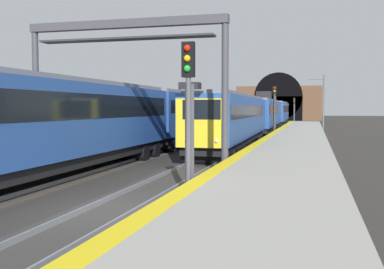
{
  "coord_description": "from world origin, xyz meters",
  "views": [
    {
      "loc": [
        -11.69,
        -5.4,
        2.96
      ],
      "look_at": [
        13.04,
        1.2,
        1.44
      ],
      "focal_mm": 42.57,
      "sensor_mm": 36.0,
      "label": 1
    }
  ],
  "objects_px": {
    "train_main_approaching": "(264,114)",
    "railway_signal_near": "(188,107)",
    "train_adjacent_platform": "(190,114)",
    "overhead_signal_gantry": "(125,57)",
    "catenary_mast_near": "(323,101)",
    "railway_signal_mid": "(274,108)",
    "railway_signal_far": "(294,107)"
  },
  "relations": [
    {
      "from": "train_adjacent_platform",
      "to": "overhead_signal_gantry",
      "type": "bearing_deg",
      "value": 6.95
    },
    {
      "from": "train_adjacent_platform",
      "to": "railway_signal_near",
      "type": "bearing_deg",
      "value": 15.08
    },
    {
      "from": "train_adjacent_platform",
      "to": "railway_signal_near",
      "type": "height_order",
      "value": "train_adjacent_platform"
    },
    {
      "from": "train_adjacent_platform",
      "to": "catenary_mast_near",
      "type": "relative_size",
      "value": 8.59
    },
    {
      "from": "railway_signal_mid",
      "to": "catenary_mast_near",
      "type": "distance_m",
      "value": 18.57
    },
    {
      "from": "train_main_approaching",
      "to": "catenary_mast_near",
      "type": "xyz_separation_m",
      "value": [
        10.66,
        -6.64,
        1.51
      ]
    },
    {
      "from": "train_adjacent_platform",
      "to": "overhead_signal_gantry",
      "type": "xyz_separation_m",
      "value": [
        -19.07,
        -2.33,
        2.67
      ]
    },
    {
      "from": "railway_signal_near",
      "to": "catenary_mast_near",
      "type": "xyz_separation_m",
      "value": [
        49.24,
        -4.87,
        0.76
      ]
    },
    {
      "from": "catenary_mast_near",
      "to": "railway_signal_near",
      "type": "bearing_deg",
      "value": 174.35
    },
    {
      "from": "overhead_signal_gantry",
      "to": "train_adjacent_platform",
      "type": "bearing_deg",
      "value": 6.98
    },
    {
      "from": "overhead_signal_gantry",
      "to": "catenary_mast_near",
      "type": "relative_size",
      "value": 1.22
    },
    {
      "from": "railway_signal_far",
      "to": "catenary_mast_near",
      "type": "distance_m",
      "value": 29.21
    },
    {
      "from": "train_adjacent_platform",
      "to": "railway_signal_mid",
      "type": "relative_size",
      "value": 12.44
    },
    {
      "from": "overhead_signal_gantry",
      "to": "train_main_approaching",
      "type": "bearing_deg",
      "value": -3.95
    },
    {
      "from": "train_main_approaching",
      "to": "railway_signal_near",
      "type": "relative_size",
      "value": 12.25
    },
    {
      "from": "railway_signal_far",
      "to": "catenary_mast_near",
      "type": "relative_size",
      "value": 0.67
    },
    {
      "from": "overhead_signal_gantry",
      "to": "catenary_mast_near",
      "type": "xyz_separation_m",
      "value": [
        44.48,
        -8.97,
        -1.33
      ]
    },
    {
      "from": "train_adjacent_platform",
      "to": "railway_signal_near",
      "type": "xyz_separation_m",
      "value": [
        -23.83,
        -6.43,
        0.59
      ]
    },
    {
      "from": "railway_signal_far",
      "to": "train_main_approaching",
      "type": "bearing_deg",
      "value": -2.56
    },
    {
      "from": "railway_signal_far",
      "to": "catenary_mast_near",
      "type": "bearing_deg",
      "value": 9.61
    },
    {
      "from": "train_main_approaching",
      "to": "overhead_signal_gantry",
      "type": "height_order",
      "value": "overhead_signal_gantry"
    },
    {
      "from": "train_main_approaching",
      "to": "railway_signal_near",
      "type": "bearing_deg",
      "value": 1.72
    },
    {
      "from": "train_main_approaching",
      "to": "railway_signal_near",
      "type": "xyz_separation_m",
      "value": [
        -38.58,
        -1.77,
        0.75
      ]
    },
    {
      "from": "train_main_approaching",
      "to": "railway_signal_mid",
      "type": "xyz_separation_m",
      "value": [
        -7.24,
        -1.77,
        0.71
      ]
    },
    {
      "from": "railway_signal_near",
      "to": "catenary_mast_near",
      "type": "height_order",
      "value": "catenary_mast_near"
    },
    {
      "from": "railway_signal_far",
      "to": "railway_signal_mid",
      "type": "bearing_deg",
      "value": 0.0
    },
    {
      "from": "railway_signal_near",
      "to": "railway_signal_mid",
      "type": "height_order",
      "value": "railway_signal_mid"
    },
    {
      "from": "overhead_signal_gantry",
      "to": "railway_signal_mid",
      "type": "bearing_deg",
      "value": -8.77
    },
    {
      "from": "railway_signal_near",
      "to": "railway_signal_far",
      "type": "xyz_separation_m",
      "value": [
        78.03,
        0.0,
        -0.02
      ]
    },
    {
      "from": "railway_signal_near",
      "to": "railway_signal_mid",
      "type": "bearing_deg",
      "value": -180.0
    },
    {
      "from": "railway_signal_mid",
      "to": "overhead_signal_gantry",
      "type": "bearing_deg",
      "value": -8.77
    },
    {
      "from": "railway_signal_mid",
      "to": "overhead_signal_gantry",
      "type": "height_order",
      "value": "overhead_signal_gantry"
    }
  ]
}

